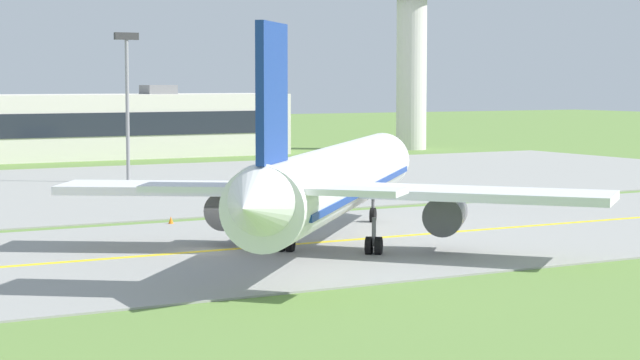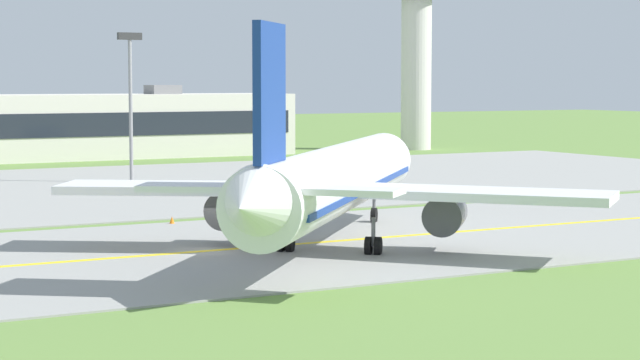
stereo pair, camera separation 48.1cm
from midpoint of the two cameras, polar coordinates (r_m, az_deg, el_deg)
name	(u,v)px [view 2 (the right image)]	position (r m, az deg, el deg)	size (l,w,h in m)	color
ground_plane	(209,252)	(67.97, -5.31, -3.58)	(500.00, 500.00, 0.00)	olive
taxiway_strip	(209,252)	(67.96, -5.31, -3.54)	(240.00, 28.00, 0.10)	gray
apron_pad	(130,187)	(110.45, -9.23, -0.33)	(140.00, 52.00, 0.10)	gray
taxiway_centreline	(209,251)	(67.95, -5.31, -3.49)	(220.00, 0.60, 0.01)	yellow
airplane_lead	(335,181)	(67.98, 0.92, -0.05)	(29.93, 32.41, 12.70)	white
service_truck_pushback	(286,170)	(109.95, -1.58, 0.48)	(6.28, 4.55, 2.60)	#264CA5
terminal_building	(83,126)	(153.39, -11.52, 2.62)	(55.67, 13.00, 9.47)	beige
control_tower	(416,37)	(169.59, 4.86, 7.04)	(7.60, 7.60, 27.23)	silver
apron_light_mast	(130,88)	(114.58, -9.22, 4.50)	(2.40, 0.50, 14.70)	gray
traffic_cone_near_edge	(172,221)	(81.14, -7.14, -2.00)	(0.44, 0.44, 0.60)	orange
traffic_cone_mid_edge	(242,219)	(81.88, -3.71, -1.91)	(0.44, 0.44, 0.60)	orange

